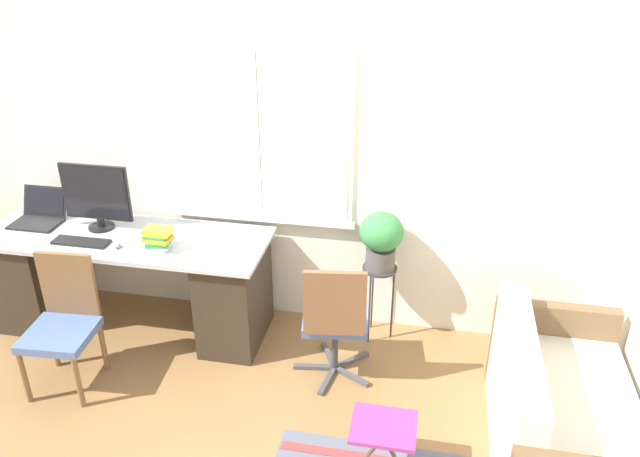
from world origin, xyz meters
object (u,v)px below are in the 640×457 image
at_px(monitor, 96,196).
at_px(potted_plant, 381,237).
at_px(folding_stool, 383,431).
at_px(desk_chair_wooden, 63,321).
at_px(keyboard, 81,242).
at_px(mouse, 118,246).
at_px(plant_stand, 379,276).
at_px(laptop, 39,215).
at_px(office_chair_swivel, 335,319).
at_px(couch_loveseat, 558,419).
at_px(book_stack, 158,239).

height_order(monitor, potted_plant, monitor).
bearing_deg(folding_stool, monitor, 151.87).
distance_m(desk_chair_wooden, potted_plant, 2.19).
bearing_deg(keyboard, mouse, -3.44).
height_order(monitor, plant_stand, monitor).
distance_m(mouse, folding_stool, 2.20).
distance_m(laptop, keyboard, 0.55).
xyz_separation_m(office_chair_swivel, couch_loveseat, (1.36, -0.45, -0.20)).
bearing_deg(plant_stand, desk_chair_wooden, -155.95).
bearing_deg(keyboard, desk_chair_wooden, -79.07).
bearing_deg(keyboard, monitor, 84.91).
bearing_deg(office_chair_swivel, monitor, -20.42).
distance_m(keyboard, mouse, 0.29).
bearing_deg(plant_stand, potted_plant, 180.00).
distance_m(keyboard, plant_stand, 2.12).
distance_m(book_stack, plant_stand, 1.57).
relative_size(office_chair_swivel, potted_plant, 2.19).
bearing_deg(couch_loveseat, mouse, 78.71).
height_order(mouse, folding_stool, mouse).
relative_size(laptop, folding_stool, 0.90).
bearing_deg(book_stack, mouse, -171.89).
bearing_deg(book_stack, laptop, 167.67).
xyz_separation_m(monitor, office_chair_swivel, (1.81, -0.39, -0.55)).
xyz_separation_m(monitor, book_stack, (0.55, -0.23, -0.17)).
bearing_deg(monitor, desk_chair_wooden, -84.35).
relative_size(keyboard, mouse, 6.30).
bearing_deg(office_chair_swivel, laptop, -17.94).
distance_m(office_chair_swivel, folding_stool, 0.90).
bearing_deg(book_stack, keyboard, -177.65).
xyz_separation_m(keyboard, desk_chair_wooden, (0.10, -0.50, -0.32)).
bearing_deg(book_stack, couch_loveseat, -13.34).
bearing_deg(monitor, book_stack, -22.21).
xyz_separation_m(laptop, potted_plant, (2.55, 0.13, 0.00)).
xyz_separation_m(desk_chair_wooden, folding_stool, (2.14, -0.44, -0.12)).
distance_m(potted_plant, folding_stool, 1.42).
relative_size(couch_loveseat, folding_stool, 3.55).
bearing_deg(laptop, book_stack, -12.33).
xyz_separation_m(desk_chair_wooden, plant_stand, (1.97, 0.88, 0.05)).
distance_m(monitor, plant_stand, 2.11).
distance_m(office_chair_swivel, plant_stand, 0.58).
height_order(book_stack, plant_stand, book_stack).
height_order(keyboard, potted_plant, potted_plant).
height_order(desk_chair_wooden, plant_stand, desk_chair_wooden).
xyz_separation_m(mouse, folding_stool, (1.95, -0.92, -0.45)).
bearing_deg(folding_stool, couch_loveseat, 19.47).
bearing_deg(monitor, potted_plant, 3.72).
bearing_deg(office_chair_swivel, couch_loveseat, 153.40).
relative_size(mouse, desk_chair_wooden, 0.07).
xyz_separation_m(laptop, keyboard, (0.48, -0.25, -0.04)).
distance_m(keyboard, couch_loveseat, 3.29).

